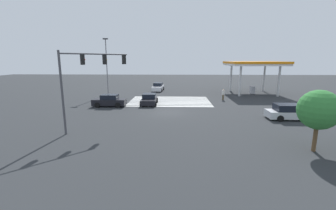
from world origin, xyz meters
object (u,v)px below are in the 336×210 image
(car_0, at_px, (110,101))
(car_2, at_px, (290,112))
(car_3, at_px, (149,99))
(car_1, at_px, (158,87))
(street_light_pole_a, at_px, (107,62))
(traffic_signal_mast, at_px, (86,72))
(pedestrian, at_px, (223,94))
(tree_corner_a, at_px, (319,110))

(car_0, bearing_deg, car_2, 163.81)
(car_0, relative_size, car_3, 0.99)
(car_1, height_order, street_light_pole_a, street_light_pole_a)
(traffic_signal_mast, bearing_deg, pedestrian, 0.87)
(pedestrian, bearing_deg, car_2, 65.65)
(pedestrian, bearing_deg, traffic_signal_mast, -0.70)
(car_1, bearing_deg, street_light_pole_a, -51.94)
(car_0, relative_size, street_light_pole_a, 0.45)
(traffic_signal_mast, height_order, car_1, traffic_signal_mast)
(car_2, distance_m, pedestrian, 12.05)
(tree_corner_a, bearing_deg, traffic_signal_mast, -14.40)
(car_3, relative_size, pedestrian, 2.57)
(car_1, bearing_deg, pedestrian, 50.77)
(car_0, distance_m, tree_corner_a, 22.93)
(traffic_signal_mast, xyz_separation_m, car_2, (-19.28, -4.03, -4.25))
(car_1, distance_m, pedestrian, 14.62)
(car_0, height_order, pedestrian, pedestrian)
(car_2, relative_size, street_light_pole_a, 0.51)
(car_2, bearing_deg, car_3, 155.28)
(car_0, bearing_deg, street_light_pole_a, -72.54)
(car_0, bearing_deg, pedestrian, -161.74)
(street_light_pole_a, bearing_deg, car_1, -145.74)
(car_0, distance_m, car_3, 5.29)
(traffic_signal_mast, xyz_separation_m, street_light_pole_a, (4.22, -19.54, 0.61))
(car_1, xyz_separation_m, car_3, (0.15, 13.68, -0.06))
(car_3, distance_m, pedestrian, 11.45)
(car_2, height_order, tree_corner_a, tree_corner_a)
(car_2, relative_size, car_3, 1.14)
(car_2, distance_m, car_3, 17.10)
(car_1, distance_m, tree_corner_a, 32.15)
(car_1, relative_size, car_3, 1.12)
(car_0, xyz_separation_m, pedestrian, (-15.87, -5.30, 0.21))
(pedestrian, bearing_deg, car_3, -27.70)
(car_1, bearing_deg, tree_corner_a, 27.14)
(car_0, height_order, car_2, car_2)
(pedestrian, height_order, street_light_pole_a, street_light_pole_a)
(traffic_signal_mast, relative_size, car_2, 1.37)
(car_0, distance_m, pedestrian, 16.73)
(car_0, xyz_separation_m, tree_corner_a, (-17.90, 14.18, 2.09))
(traffic_signal_mast, distance_m, car_2, 20.15)
(pedestrian, bearing_deg, street_light_pole_a, -59.52)
(car_2, xyz_separation_m, pedestrian, (4.56, -11.15, 0.21))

